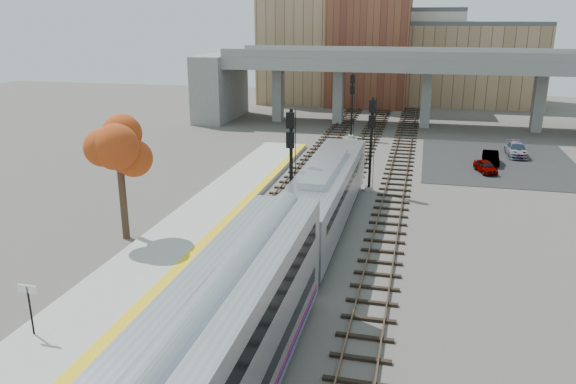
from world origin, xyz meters
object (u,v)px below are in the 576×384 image
at_px(signal_mast_far, 352,106).
at_px(tree, 118,149).
at_px(locomotive, 325,195).
at_px(signal_mast_near, 291,169).
at_px(car_c, 516,150).
at_px(signal_mast_mid, 371,145).
at_px(car_a, 486,167).
at_px(car_b, 491,158).

xyz_separation_m(signal_mast_far, tree, (-9.54, -33.78, 2.07)).
relative_size(locomotive, signal_mast_far, 2.64).
height_order(signal_mast_near, car_c, signal_mast_near).
xyz_separation_m(signal_mast_mid, car_c, (12.96, 15.12, -3.02)).
height_order(signal_mast_far, car_a, signal_mast_far).
bearing_deg(locomotive, car_b, 58.67).
bearing_deg(locomotive, car_c, 58.03).
relative_size(locomotive, signal_mast_mid, 2.59).
xyz_separation_m(signal_mast_near, car_a, (13.54, 17.36, -3.40)).
height_order(locomotive, signal_mast_near, signal_mast_near).
height_order(signal_mast_mid, tree, tree).
bearing_deg(car_c, car_b, -126.63).
bearing_deg(signal_mast_far, tree, -105.78).
distance_m(signal_mast_near, car_b, 25.27).
xyz_separation_m(tree, car_b, (23.81, 24.62, -5.03)).
bearing_deg(signal_mast_near, car_a, 52.04).
relative_size(locomotive, car_c, 4.24).
xyz_separation_m(locomotive, signal_mast_near, (-2.10, -0.60, 1.70)).
distance_m(signal_mast_near, car_a, 22.28).
relative_size(signal_mast_mid, car_c, 1.64).
bearing_deg(signal_mast_near, car_c, 55.23).
distance_m(signal_mast_mid, car_b, 15.39).
relative_size(car_a, car_b, 0.86).
xyz_separation_m(signal_mast_far, car_c, (17.06, -5.18, -2.92)).
relative_size(signal_mast_far, car_a, 2.28).
height_order(locomotive, signal_mast_far, signal_mast_far).
distance_m(tree, car_a, 31.89).
xyz_separation_m(locomotive, car_c, (14.96, 23.97, -1.59)).
relative_size(signal_mast_near, car_c, 1.73).
height_order(signal_mast_near, car_a, signal_mast_near).
bearing_deg(signal_mast_mid, car_a, 39.96).
xyz_separation_m(locomotive, signal_mast_far, (-2.10, 29.15, 1.33)).
distance_m(signal_mast_mid, car_a, 12.71).
distance_m(signal_mast_near, signal_mast_far, 29.75).
bearing_deg(signal_mast_near, locomotive, 15.94).
distance_m(locomotive, signal_mast_far, 29.25).
distance_m(signal_mast_far, car_a, 18.60).
xyz_separation_m(car_b, car_c, (2.79, 3.98, 0.04)).
relative_size(locomotive, car_b, 5.16).
bearing_deg(car_c, signal_mast_far, 161.50).
relative_size(tree, car_b, 2.07).
height_order(tree, car_c, tree).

